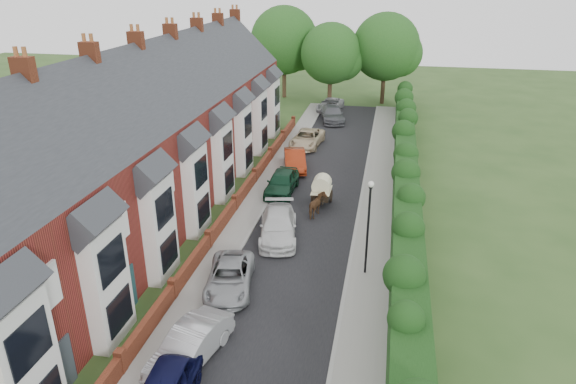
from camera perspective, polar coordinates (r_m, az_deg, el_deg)
name	(u,v)px	position (r m, az deg, el deg)	size (l,w,h in m)	color
ground	(284,313)	(24.02, -0.43, -13.25)	(140.00, 140.00, 0.00)	#2D4C1E
road	(311,210)	(33.43, 2.60, -2.06)	(6.00, 58.00, 0.02)	black
pavement_hedge_side	(375,215)	(33.10, 9.64, -2.56)	(2.20, 58.00, 0.12)	gray
pavement_house_side	(254,205)	(34.14, -3.79, -1.44)	(1.70, 58.00, 0.12)	gray
kerb_hedge_side	(358,214)	(33.13, 7.82, -2.41)	(0.18, 58.00, 0.13)	#979691
kerb_house_side	(266,206)	(33.95, -2.49, -1.54)	(0.18, 58.00, 0.13)	#979691
hedge	(406,195)	(32.50, 12.98, -0.36)	(2.10, 58.00, 2.85)	black
terrace_row	(149,140)	(33.93, -15.19, 5.61)	(9.05, 40.50, 11.50)	maroon
garden_wall_row	(235,204)	(33.37, -5.91, -1.37)	(0.35, 40.35, 1.10)	brown
lamppost	(369,216)	(25.40, 8.96, -2.70)	(0.32, 0.32, 5.16)	black
tree_far_left	(334,55)	(59.96, 5.13, 14.93)	(7.14, 6.80, 9.29)	#332316
tree_far_right	(389,49)	(61.49, 11.18, 15.37)	(7.98, 7.60, 10.31)	#332316
tree_far_back	(288,42)	(63.70, -0.04, 16.32)	(8.40, 8.00, 10.82)	#332316
car_silver_a	(190,345)	(21.48, -10.81, -16.39)	(1.54, 4.41, 1.45)	#AAAAAF
car_silver_b	(230,277)	(25.43, -6.50, -9.37)	(2.13, 4.63, 1.29)	#999CA0
car_white	(278,226)	(29.79, -1.09, -3.80)	(2.09, 5.14, 1.49)	silver
car_green	(282,182)	(35.81, -0.69, 1.10)	(1.87, 4.65, 1.58)	#103521
car_red	(295,160)	(40.28, 0.76, 3.60)	(1.58, 4.54, 1.50)	maroon
car_beige	(307,138)	(45.76, 2.14, 5.97)	(2.36, 5.11, 1.42)	#CBB592
car_grey	(332,114)	(53.93, 4.95, 8.65)	(2.18, 5.37, 1.56)	#515358
car_black	(332,109)	(56.62, 4.95, 9.21)	(1.52, 3.78, 1.29)	black
horse	(317,206)	(32.38, 3.27, -1.53)	(0.80, 1.75, 1.48)	#55361F
horse_cart	(322,188)	(33.92, 3.76, 0.45)	(1.29, 2.84, 2.05)	black
car_extra_far	(330,105)	(58.25, 4.69, 9.64)	(2.20, 4.77, 1.32)	#A4A3A8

